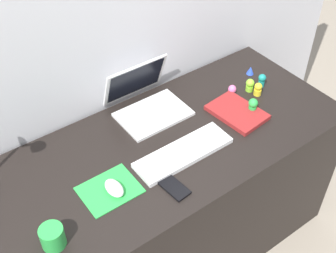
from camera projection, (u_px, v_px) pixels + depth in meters
name	position (u px, v px, depth m)	size (l,w,h in m)	color
ground_plane	(163.00, 248.00, 2.29)	(6.00, 6.00, 0.00)	gray
back_wall	(112.00, 91.00, 1.99)	(2.82, 0.05, 1.58)	silver
desk	(162.00, 203.00, 2.04)	(1.62, 0.67, 0.74)	black
laptop	(145.00, 99.00, 1.94)	(0.30, 0.28, 0.20)	white
keyboard	(183.00, 153.00, 1.75)	(0.41, 0.13, 0.02)	white
mousepad	(110.00, 190.00, 1.62)	(0.21, 0.17, 0.00)	green
mouse	(114.00, 188.00, 1.61)	(0.06, 0.10, 0.03)	white
cell_phone	(173.00, 187.00, 1.63)	(0.06, 0.13, 0.01)	black
notebook_pad	(237.00, 112.00, 1.94)	(0.17, 0.24, 0.02)	maroon
coffee_mug	(53.00, 237.00, 1.43)	(0.08, 0.08, 0.08)	green
toy_figurine_teal	(262.00, 80.00, 2.07)	(0.04, 0.04, 0.06)	teal
toy_figurine_green	(253.00, 105.00, 1.93)	(0.04, 0.04, 0.07)	green
toy_figurine_blue	(250.00, 70.00, 2.15)	(0.04, 0.04, 0.04)	blue
toy_figurine_pink	(232.00, 89.00, 2.04)	(0.04, 0.04, 0.04)	pink
toy_figurine_yellow	(258.00, 89.00, 2.02)	(0.04, 0.04, 0.06)	yellow
toy_figurine_lime	(250.00, 85.00, 2.05)	(0.04, 0.04, 0.06)	#8CDB33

